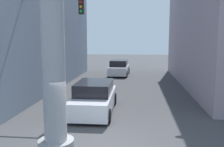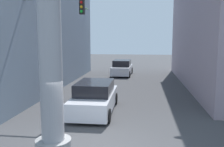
% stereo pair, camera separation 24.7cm
% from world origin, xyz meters
% --- Properties ---
extents(ground_plane, '(84.04, 84.04, 0.00)m').
position_xyz_m(ground_plane, '(0.00, 10.00, 0.00)').
color(ground_plane, '#424244').
extents(building_left, '(8.82, 19.67, 12.99)m').
position_xyz_m(building_left, '(-9.01, 11.01, 6.51)').
color(building_left, slate).
rests_on(building_left, ground).
extents(street_lamp, '(2.27, 0.28, 7.35)m').
position_xyz_m(street_lamp, '(5.48, 6.34, 4.41)').
color(street_lamp, '#59595E').
rests_on(street_lamp, ground).
extents(traffic_light_mast, '(4.95, 0.32, 5.83)m').
position_xyz_m(traffic_light_mast, '(-4.29, 4.73, 4.10)').
color(traffic_light_mast, '#333333').
rests_on(traffic_light_mast, ground).
extents(car_lead, '(2.03, 4.63, 1.56)m').
position_xyz_m(car_lead, '(-1.00, 4.46, 0.74)').
color(car_lead, black).
rests_on(car_lead, ground).
extents(car_far, '(2.05, 4.35, 1.56)m').
position_xyz_m(car_far, '(-0.75, 17.61, 0.74)').
color(car_far, black).
rests_on(car_far, ground).
extents(palm_tree_far_right, '(2.49, 2.58, 7.60)m').
position_xyz_m(palm_tree_far_right, '(6.07, 19.62, 4.35)').
color(palm_tree_far_right, brown).
rests_on(palm_tree_far_right, ground).
extents(palm_tree_far_left, '(3.13, 3.43, 7.48)m').
position_xyz_m(palm_tree_far_left, '(-6.00, 18.59, 5.00)').
color(palm_tree_far_left, brown).
rests_on(palm_tree_far_left, ground).
extents(palm_tree_mid_left, '(2.56, 2.57, 7.61)m').
position_xyz_m(palm_tree_mid_left, '(-6.50, 9.31, 5.10)').
color(palm_tree_mid_left, brown).
rests_on(palm_tree_mid_left, ground).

